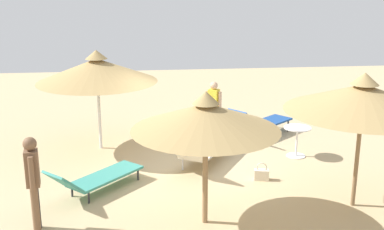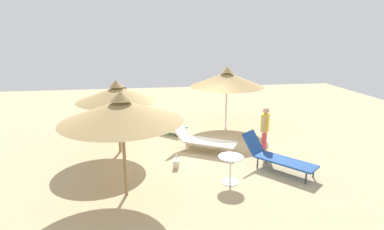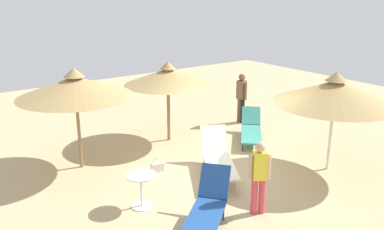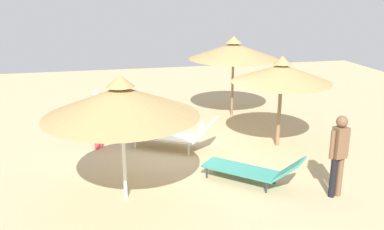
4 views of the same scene
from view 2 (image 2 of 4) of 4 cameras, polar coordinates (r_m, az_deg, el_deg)
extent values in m
cube|color=tan|center=(10.88, 1.30, -6.10)|extent=(24.00, 24.00, 0.10)
cylinder|color=white|center=(12.81, 6.32, 2.36)|extent=(0.07, 0.07, 2.16)
cone|color=tan|center=(12.63, 6.44, 6.53)|extent=(2.97, 2.97, 0.58)
cone|color=tan|center=(12.58, 6.50, 8.28)|extent=(0.53, 0.53, 0.22)
cylinder|color=olive|center=(10.39, -13.33, -1.22)|extent=(0.10, 0.10, 2.08)
cone|color=tan|center=(10.17, -13.65, 3.80)|extent=(2.56, 2.56, 0.47)
cone|color=tan|center=(10.11, -13.76, 5.65)|extent=(0.46, 0.46, 0.22)
cylinder|color=olive|center=(7.56, -12.39, -6.45)|extent=(0.08, 0.08, 2.31)
cone|color=tan|center=(7.26, -12.82, 0.75)|extent=(2.84, 2.84, 0.50)
cone|color=tan|center=(7.19, -12.98, 3.45)|extent=(0.51, 0.51, 0.22)
cube|color=silver|center=(10.34, 3.31, -4.98)|extent=(1.48, 1.86, 0.05)
cylinder|color=silver|center=(10.47, 7.65, -5.91)|extent=(0.04, 0.04, 0.31)
cylinder|color=silver|center=(9.96, 6.82, -7.00)|extent=(0.04, 0.04, 0.31)
cylinder|color=silver|center=(10.90, 0.08, -4.91)|extent=(0.04, 0.04, 0.31)
cylinder|color=silver|center=(10.41, -1.09, -5.90)|extent=(0.04, 0.04, 0.31)
cube|color=silver|center=(10.63, -2.29, -2.69)|extent=(0.82, 0.75, 0.59)
cube|color=teal|center=(12.35, -4.75, -1.98)|extent=(1.56, 1.61, 0.05)
cylinder|color=#2D2D33|center=(12.17, -1.45, -2.91)|extent=(0.04, 0.04, 0.24)
cylinder|color=#2D2D33|center=(11.80, -2.86, -3.52)|extent=(0.04, 0.04, 0.24)
cylinder|color=#2D2D33|center=(13.00, -6.43, -1.81)|extent=(0.04, 0.04, 0.24)
cylinder|color=#2D2D33|center=(12.65, -7.89, -2.34)|extent=(0.04, 0.04, 0.24)
cube|color=teal|center=(12.97, -8.46, -0.12)|extent=(0.79, 0.79, 0.48)
cube|color=#1E478C|center=(9.22, 16.73, -8.14)|extent=(1.72, 1.56, 0.05)
cylinder|color=#2D2D33|center=(9.27, 21.41, -9.72)|extent=(0.04, 0.04, 0.32)
cylinder|color=#2D2D33|center=(8.83, 20.19, -10.85)|extent=(0.04, 0.04, 0.32)
cylinder|color=#2D2D33|center=(9.79, 13.46, -7.69)|extent=(0.04, 0.04, 0.32)
cylinder|color=#2D2D33|center=(9.38, 11.94, -8.64)|extent=(0.04, 0.04, 0.32)
cube|color=#1E478C|center=(9.56, 11.10, -4.92)|extent=(0.73, 0.75, 0.60)
cylinder|color=black|center=(13.36, -11.82, -0.25)|extent=(0.13, 0.13, 0.84)
cylinder|color=brown|center=(13.35, -12.47, -0.30)|extent=(0.13, 0.13, 0.84)
cube|color=brown|center=(13.18, -12.32, 2.81)|extent=(0.25, 0.28, 0.63)
sphere|color=brown|center=(13.10, -12.43, 4.65)|extent=(0.23, 0.23, 0.23)
cylinder|color=brown|center=(13.20, -11.55, 2.76)|extent=(0.09, 0.09, 0.58)
cylinder|color=brown|center=(13.18, -13.08, 2.65)|extent=(0.09, 0.09, 0.58)
cylinder|color=#D83F4C|center=(10.50, 13.16, -4.78)|extent=(0.13, 0.13, 0.77)
cylinder|color=#D83F4C|center=(10.36, 12.97, -5.06)|extent=(0.13, 0.13, 0.77)
cube|color=yellow|center=(10.22, 13.29, -1.36)|extent=(0.34, 0.33, 0.58)
sphere|color=tan|center=(10.12, 13.42, 0.77)|extent=(0.21, 0.21, 0.21)
cylinder|color=tan|center=(10.40, 13.48, -1.25)|extent=(0.09, 0.09, 0.53)
cylinder|color=tan|center=(10.06, 13.06, -1.78)|extent=(0.09, 0.09, 0.53)
cube|color=beige|center=(9.31, -2.87, -8.82)|extent=(0.34, 0.23, 0.23)
torus|color=beige|center=(9.25, -2.89, -7.89)|extent=(0.23, 0.07, 0.23)
cylinder|color=silver|center=(8.22, 7.13, -7.62)|extent=(0.66, 0.66, 0.02)
cylinder|color=silver|center=(8.37, 7.05, -9.96)|extent=(0.05, 0.05, 0.72)
cylinder|color=silver|center=(8.52, 6.97, -12.08)|extent=(0.46, 0.46, 0.02)
camera|label=1|loc=(14.08, -48.27, 11.73)|focal=45.70mm
camera|label=3|loc=(9.73, 61.43, 10.62)|focal=38.51mm
camera|label=4|loc=(20.16, 1.79, 15.65)|focal=39.70mm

